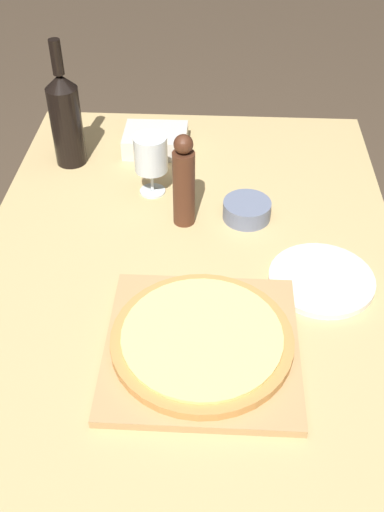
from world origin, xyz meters
TOP-DOWN VIEW (x-y plane):
  - ground_plane at (0.00, 0.00)m, footprint 12.00×12.00m
  - dining_table at (0.00, 0.00)m, footprint 0.92×1.57m
  - cutting_board at (0.04, -0.11)m, footprint 0.35×0.35m
  - pizza at (0.04, -0.11)m, footprint 0.33×0.33m
  - wine_bottle at (-0.33, 0.51)m, footprint 0.08×0.08m
  - pepper_mill at (-0.02, 0.27)m, footprint 0.05×0.05m
  - wine_glass at (-0.10, 0.38)m, footprint 0.08×0.08m
  - small_bowl at (0.13, 0.29)m, footprint 0.11×0.11m
  - dinner_plate at (0.28, 0.08)m, footprint 0.22×0.22m
  - food_container at (-0.11, 0.59)m, footprint 0.17×0.13m

SIDE VIEW (x-z plane):
  - ground_plane at x=0.00m, z-range 0.00..0.00m
  - dining_table at x=0.00m, z-range 0.28..1.00m
  - dinner_plate at x=0.28m, z-range 0.72..0.74m
  - cutting_board at x=0.04m, z-range 0.72..0.74m
  - small_bowl at x=0.13m, z-range 0.72..0.76m
  - food_container at x=-0.11m, z-range 0.72..0.78m
  - pizza at x=0.04m, z-range 0.74..0.76m
  - wine_glass at x=-0.10m, z-range 0.75..0.90m
  - pepper_mill at x=-0.02m, z-range 0.72..0.94m
  - wine_bottle at x=-0.33m, z-range 0.69..1.01m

